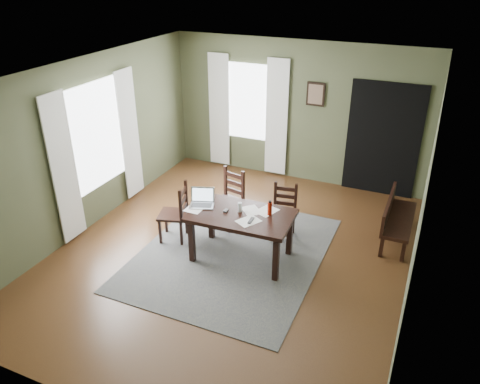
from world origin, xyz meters
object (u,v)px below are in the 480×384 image
at_px(chair_back_right, 283,212).
at_px(chair_back_left, 229,199).
at_px(bench, 395,216).
at_px(water_bottle, 270,208).
at_px(chair_end, 176,213).
at_px(laptop, 202,200).
at_px(dining_table, 241,219).

bearing_deg(chair_back_right, chair_back_left, 172.72).
distance_m(bench, water_bottle, 2.09).
distance_m(chair_end, laptop, 0.60).
bearing_deg(chair_end, laptop, 71.03).
distance_m(chair_end, water_bottle, 1.56).
distance_m(dining_table, chair_back_left, 1.00).
bearing_deg(chair_end, dining_table, 71.02).
relative_size(chair_back_left, bench, 0.75).
bearing_deg(bench, dining_table, 125.26).
bearing_deg(chair_back_right, laptop, -150.27).
distance_m(chair_back_left, chair_back_right, 0.93).
relative_size(chair_end, chair_back_left, 0.99).
xyz_separation_m(dining_table, chair_end, (-1.13, 0.06, -0.19)).
height_order(chair_end, water_bottle, water_bottle).
distance_m(chair_end, chair_back_right, 1.68).
relative_size(chair_back_left, laptop, 2.26).
xyz_separation_m(dining_table, water_bottle, (0.38, 0.13, 0.19)).
height_order(chair_back_right, bench, chair_back_right).
relative_size(chair_end, water_bottle, 4.17).
bearing_deg(dining_table, chair_end, 174.41).
bearing_deg(laptop, chair_end, 157.77).
xyz_separation_m(chair_back_left, bench, (2.55, 0.60, -0.04)).
bearing_deg(chair_back_right, dining_table, -122.12).
relative_size(bench, water_bottle, 5.62).
distance_m(chair_back_left, laptop, 0.84).
bearing_deg(bench, chair_back_right, 109.65).
distance_m(dining_table, laptop, 0.66).
bearing_deg(dining_table, chair_back_left, 122.64).
bearing_deg(laptop, chair_back_right, 18.96).
bearing_deg(bench, chair_back_left, 103.17).
bearing_deg(chair_back_right, chair_end, -161.35).
xyz_separation_m(chair_back_right, bench, (1.62, 0.58, -0.00)).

